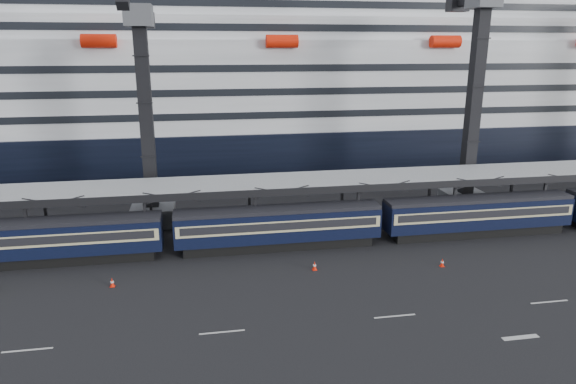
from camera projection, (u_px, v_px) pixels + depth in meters
name	position (u px, v px, depth m)	size (l,w,h in m)	color
ground	(400.00, 288.00, 39.91)	(260.00, 260.00, 0.00)	black
lane_markings	(537.00, 312.00, 36.31)	(111.00, 4.27, 0.02)	beige
train	(314.00, 223.00, 48.01)	(133.05, 3.00, 4.05)	black
canopy	(350.00, 179.00, 51.74)	(130.00, 6.25, 5.53)	gray
cruise_ship	(286.00, 85.00, 79.94)	(214.09, 28.84, 34.00)	black
crane_dark_near	(145.00, 112.00, 50.93)	(4.50, 17.75, 35.08)	#484A4F
crane_dark_mid	(477.00, 93.00, 55.44)	(4.50, 18.24, 39.64)	#484A4F
traffic_cone_c	(112.00, 282.00, 40.12)	(0.37, 0.37, 0.75)	#FF2008
traffic_cone_d	(315.00, 266.00, 43.14)	(0.39, 0.39, 0.78)	#FF2008
traffic_cone_e	(442.00, 262.00, 43.84)	(0.37, 0.37, 0.73)	#FF2008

